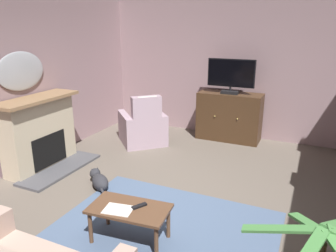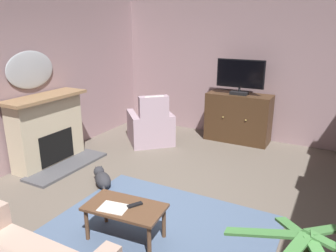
{
  "view_description": "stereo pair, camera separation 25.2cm",
  "coord_description": "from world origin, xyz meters",
  "px_view_note": "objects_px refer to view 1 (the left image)",
  "views": [
    {
      "loc": [
        1.56,
        -3.27,
        2.27
      ],
      "look_at": [
        -0.03,
        0.19,
        1.07
      ],
      "focal_mm": 34.69,
      "sensor_mm": 36.0,
      "label": 1
    },
    {
      "loc": [
        1.79,
        -3.16,
        2.27
      ],
      "look_at": [
        -0.03,
        0.19,
        1.07
      ],
      "focal_mm": 34.69,
      "sensor_mm": 36.0,
      "label": 2
    }
  ],
  "objects_px": {
    "armchair_facing_sofa": "(143,128)",
    "cat": "(99,181)",
    "fireplace": "(40,135)",
    "television": "(231,75)",
    "tv_cabinet": "(229,118)",
    "folded_newspaper": "(118,210)",
    "coffee_table": "(129,212)",
    "tv_remote": "(139,206)",
    "wall_mirror_oval": "(21,71)"
  },
  "relations": [
    {
      "from": "wall_mirror_oval",
      "to": "armchair_facing_sofa",
      "type": "bearing_deg",
      "value": 54.08
    },
    {
      "from": "wall_mirror_oval",
      "to": "armchair_facing_sofa",
      "type": "distance_m",
      "value": 2.42
    },
    {
      "from": "armchair_facing_sofa",
      "to": "fireplace",
      "type": "bearing_deg",
      "value": -119.96
    },
    {
      "from": "fireplace",
      "to": "folded_newspaper",
      "type": "height_order",
      "value": "fireplace"
    },
    {
      "from": "wall_mirror_oval",
      "to": "coffee_table",
      "type": "height_order",
      "value": "wall_mirror_oval"
    },
    {
      "from": "wall_mirror_oval",
      "to": "folded_newspaper",
      "type": "relative_size",
      "value": 3.03
    },
    {
      "from": "television",
      "to": "armchair_facing_sofa",
      "type": "height_order",
      "value": "television"
    },
    {
      "from": "tv_remote",
      "to": "cat",
      "type": "distance_m",
      "value": 1.42
    },
    {
      "from": "tv_cabinet",
      "to": "wall_mirror_oval",
      "type": "bearing_deg",
      "value": -135.67
    },
    {
      "from": "cat",
      "to": "tv_cabinet",
      "type": "bearing_deg",
      "value": 67.99
    },
    {
      "from": "television",
      "to": "tv_cabinet",
      "type": "bearing_deg",
      "value": 90.0
    },
    {
      "from": "fireplace",
      "to": "cat",
      "type": "xyz_separation_m",
      "value": [
        1.29,
        -0.23,
        -0.45
      ]
    },
    {
      "from": "fireplace",
      "to": "armchair_facing_sofa",
      "type": "bearing_deg",
      "value": 60.04
    },
    {
      "from": "folded_newspaper",
      "to": "television",
      "type": "bearing_deg",
      "value": 76.96
    },
    {
      "from": "television",
      "to": "folded_newspaper",
      "type": "xyz_separation_m",
      "value": [
        -0.2,
        -3.75,
        -0.91
      ]
    },
    {
      "from": "tv_cabinet",
      "to": "cat",
      "type": "bearing_deg",
      "value": -112.01
    },
    {
      "from": "tv_remote",
      "to": "tv_cabinet",
      "type": "bearing_deg",
      "value": -149.75
    },
    {
      "from": "armchair_facing_sofa",
      "to": "cat",
      "type": "distance_m",
      "value": 1.94
    },
    {
      "from": "tv_remote",
      "to": "armchair_facing_sofa",
      "type": "distance_m",
      "value": 3.07
    },
    {
      "from": "television",
      "to": "folded_newspaper",
      "type": "bearing_deg",
      "value": -93.03
    },
    {
      "from": "folded_newspaper",
      "to": "cat",
      "type": "relative_size",
      "value": 0.51
    },
    {
      "from": "coffee_table",
      "to": "tv_remote",
      "type": "relative_size",
      "value": 5.27
    },
    {
      "from": "armchair_facing_sofa",
      "to": "cat",
      "type": "height_order",
      "value": "armchair_facing_sofa"
    },
    {
      "from": "fireplace",
      "to": "tv_cabinet",
      "type": "xyz_separation_m",
      "value": [
        2.45,
        2.63,
        -0.1
      ]
    },
    {
      "from": "tv_remote",
      "to": "armchair_facing_sofa",
      "type": "xyz_separation_m",
      "value": [
        -1.45,
        2.71,
        -0.1
      ]
    },
    {
      "from": "tv_cabinet",
      "to": "folded_newspaper",
      "type": "bearing_deg",
      "value": -92.99
    },
    {
      "from": "fireplace",
      "to": "folded_newspaper",
      "type": "bearing_deg",
      "value": -27.56
    },
    {
      "from": "fireplace",
      "to": "tv_cabinet",
      "type": "height_order",
      "value": "fireplace"
    },
    {
      "from": "folded_newspaper",
      "to": "tv_cabinet",
      "type": "bearing_deg",
      "value": 77.01
    },
    {
      "from": "armchair_facing_sofa",
      "to": "cat",
      "type": "relative_size",
      "value": 2.0
    },
    {
      "from": "coffee_table",
      "to": "tv_remote",
      "type": "xyz_separation_m",
      "value": [
        0.09,
        0.06,
        0.07
      ]
    },
    {
      "from": "fireplace",
      "to": "tv_remote",
      "type": "height_order",
      "value": "fireplace"
    },
    {
      "from": "armchair_facing_sofa",
      "to": "cat",
      "type": "bearing_deg",
      "value": -80.39
    },
    {
      "from": "wall_mirror_oval",
      "to": "armchair_facing_sofa",
      "type": "relative_size",
      "value": 0.77
    },
    {
      "from": "cat",
      "to": "fireplace",
      "type": "bearing_deg",
      "value": 170.06
    },
    {
      "from": "coffee_table",
      "to": "television",
      "type": "bearing_deg",
      "value": 88.14
    },
    {
      "from": "coffee_table",
      "to": "tv_remote",
      "type": "height_order",
      "value": "tv_remote"
    },
    {
      "from": "coffee_table",
      "to": "armchair_facing_sofa",
      "type": "xyz_separation_m",
      "value": [
        -1.36,
        2.76,
        -0.04
      ]
    },
    {
      "from": "television",
      "to": "tv_remote",
      "type": "distance_m",
      "value": 3.72
    },
    {
      "from": "wall_mirror_oval",
      "to": "folded_newspaper",
      "type": "xyz_separation_m",
      "value": [
        2.5,
        -1.17,
        -1.16
      ]
    },
    {
      "from": "folded_newspaper",
      "to": "cat",
      "type": "distance_m",
      "value": 1.38
    },
    {
      "from": "television",
      "to": "fireplace",
      "type": "bearing_deg",
      "value": -133.49
    },
    {
      "from": "fireplace",
      "to": "folded_newspaper",
      "type": "xyz_separation_m",
      "value": [
        2.25,
        -1.17,
        -0.14
      ]
    },
    {
      "from": "tv_remote",
      "to": "television",
      "type": "bearing_deg",
      "value": -149.76
    },
    {
      "from": "wall_mirror_oval",
      "to": "armchair_facing_sofa",
      "type": "height_order",
      "value": "wall_mirror_oval"
    },
    {
      "from": "wall_mirror_oval",
      "to": "tv_remote",
      "type": "relative_size",
      "value": 5.34
    },
    {
      "from": "armchair_facing_sofa",
      "to": "folded_newspaper",
      "type": "bearing_deg",
      "value": -65.85
    },
    {
      "from": "coffee_table",
      "to": "fireplace",
      "type": "bearing_deg",
      "value": 155.04
    },
    {
      "from": "coffee_table",
      "to": "cat",
      "type": "relative_size",
      "value": 1.53
    },
    {
      "from": "wall_mirror_oval",
      "to": "television",
      "type": "relative_size",
      "value": 0.98
    }
  ]
}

